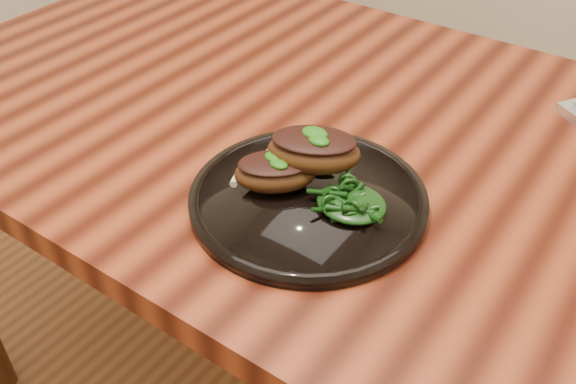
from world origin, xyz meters
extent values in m
cube|color=#330E06|center=(0.00, 0.00, 0.73)|extent=(1.60, 0.80, 0.04)
cylinder|color=#331A0B|center=(-0.74, 0.34, 0.35)|extent=(0.06, 0.06, 0.71)
cylinder|color=black|center=(-0.03, -0.18, 0.76)|extent=(0.29, 0.29, 0.02)
torus|color=black|center=(-0.03, -0.18, 0.76)|extent=(0.28, 0.28, 0.01)
cylinder|color=black|center=(-0.03, -0.18, 0.76)|extent=(0.19, 0.19, 0.00)
ellipsoid|color=#3E1F0B|center=(-0.07, -0.19, 0.79)|extent=(0.12, 0.11, 0.04)
ellipsoid|color=black|center=(-0.07, -0.19, 0.80)|extent=(0.10, 0.10, 0.01)
cylinder|color=beige|center=(-0.12, -0.20, 0.78)|extent=(0.03, 0.05, 0.01)
ellipsoid|color=#0E4507|center=(-0.07, -0.19, 0.81)|extent=(0.03, 0.02, 0.01)
ellipsoid|color=#3E1F0B|center=(-0.04, -0.15, 0.81)|extent=(0.13, 0.11, 0.04)
ellipsoid|color=black|center=(-0.04, -0.15, 0.82)|extent=(0.12, 0.10, 0.01)
cylinder|color=beige|center=(-0.10, -0.15, 0.80)|extent=(0.02, 0.06, 0.01)
ellipsoid|color=#0E4507|center=(-0.04, -0.15, 0.83)|extent=(0.03, 0.02, 0.01)
ellipsoid|color=#0E4507|center=(-0.07, -0.12, 0.77)|extent=(0.08, 0.05, 0.00)
ellipsoid|color=black|center=(0.02, -0.17, 0.78)|extent=(0.08, 0.07, 0.02)
camera|label=1|loc=(0.29, -0.68, 1.24)|focal=40.00mm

